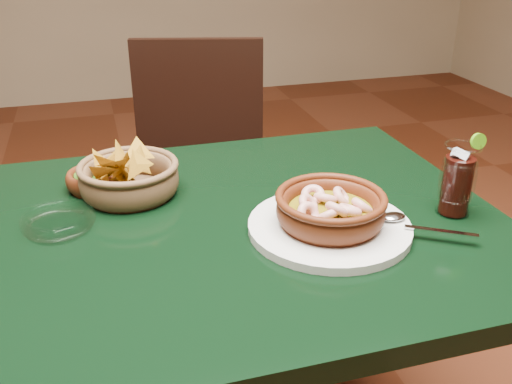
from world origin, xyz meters
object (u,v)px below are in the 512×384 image
object	(u,v)px
chip_basket	(129,177)
cola_drink	(457,180)
shrimp_plate	(330,214)
dining_table	(182,272)
dining_chair	(199,181)

from	to	relation	value
chip_basket	cola_drink	xyz separation A→B (m)	(0.58, -0.25, 0.03)
chip_basket	cola_drink	world-z (taller)	cola_drink
shrimp_plate	chip_basket	world-z (taller)	chip_basket
dining_table	shrimp_plate	xyz separation A→B (m)	(0.26, -0.09, 0.13)
shrimp_plate	chip_basket	distance (m)	0.41
dining_table	chip_basket	bearing A→B (deg)	113.91
dining_table	cola_drink	size ratio (longest dim) A/B	7.67
dining_table	shrimp_plate	world-z (taller)	shrimp_plate
dining_chair	cola_drink	xyz separation A→B (m)	(0.34, -0.80, 0.31)
shrimp_plate	cola_drink	xyz separation A→B (m)	(0.25, -0.00, 0.03)
dining_chair	cola_drink	world-z (taller)	dining_chair
chip_basket	shrimp_plate	bearing A→B (deg)	-37.66
dining_table	dining_chair	bearing A→B (deg)	76.72
dining_table	cola_drink	xyz separation A→B (m)	(0.51, -0.09, 0.17)
dining_chair	chip_basket	xyz separation A→B (m)	(-0.24, -0.54, 0.28)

